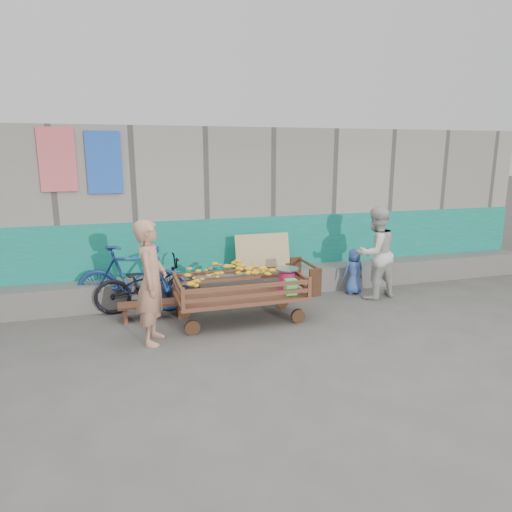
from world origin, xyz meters
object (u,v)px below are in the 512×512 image
object	(u,v)px
child	(354,271)
bicycle_dark	(148,284)
banana_cart	(238,282)
vendor_man	(151,282)
bicycle_blue	(133,279)
bench	(152,307)
woman	(375,253)

from	to	relation	value
child	bicycle_dark	xyz separation A→B (m)	(-3.69, 0.15, 0.03)
banana_cart	child	xyz separation A→B (m)	(2.39, 0.74, -0.20)
child	vendor_man	bearing A→B (deg)	16.79
vendor_man	bicycle_dark	size ratio (longest dim) A/B	0.99
bicycle_dark	bicycle_blue	xyz separation A→B (m)	(-0.24, 0.02, 0.10)
bench	woman	xyz separation A→B (m)	(3.90, -0.06, 0.63)
banana_cart	woman	world-z (taller)	woman
child	bicycle_dark	bearing A→B (deg)	-3.30
banana_cart	bicycle_dark	size ratio (longest dim) A/B	1.25
bench	woman	distance (m)	3.95
bench	child	distance (m)	3.68
bench	bicycle_dark	size ratio (longest dim) A/B	0.61
banana_cart	bench	distance (m)	1.43
vendor_man	banana_cart	bearing A→B (deg)	-55.71
bicycle_dark	woman	bearing A→B (deg)	-98.93
banana_cart	bicycle_blue	xyz separation A→B (m)	(-1.54, 0.91, -0.07)
woman	child	size ratio (longest dim) A/B	1.95
bench	banana_cart	bearing A→B (deg)	-21.15
banana_cart	vendor_man	world-z (taller)	vendor_man
banana_cart	bicycle_blue	world-z (taller)	bicycle_blue
vendor_man	bicycle_blue	xyz separation A→B (m)	(-0.21, 1.36, -0.30)
banana_cart	bicycle_blue	size ratio (longest dim) A/B	1.17
bicycle_dark	bicycle_blue	bearing A→B (deg)	83.17
banana_cart	bicycle_dark	distance (m)	1.58
vendor_man	child	world-z (taller)	vendor_man
bench	vendor_man	world-z (taller)	vendor_man
vendor_man	woman	world-z (taller)	vendor_man
bicycle_dark	bench	bearing A→B (deg)	-179.04
child	bicycle_blue	xyz separation A→B (m)	(-3.93, 0.17, 0.13)
vendor_man	child	distance (m)	3.93
woman	child	distance (m)	0.56
woman	vendor_man	bearing A→B (deg)	-0.09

